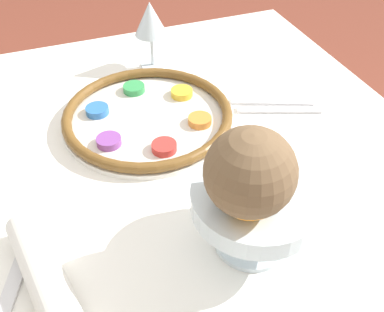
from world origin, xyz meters
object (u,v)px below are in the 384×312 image
fruit_stand (255,205)px  orange_fruit (250,183)px  napkin_roll (44,274)px  seder_plate (148,116)px  wine_glass (150,20)px  coconut (250,172)px

fruit_stand → orange_fruit: orange_fruit is taller
napkin_roll → seder_plate: bearing=142.5°
orange_fruit → fruit_stand: bearing=130.7°
wine_glass → napkin_roll: size_ratio=0.75×
wine_glass → fruit_stand: (0.54, -0.02, -0.03)m
napkin_roll → fruit_stand: bearing=83.5°
seder_plate → orange_fruit: bearing=5.0°
orange_fruit → coconut: (-0.01, 0.00, 0.01)m
seder_plate → coconut: bearing=5.4°
seder_plate → fruit_stand: bearing=9.6°
napkin_roll → wine_glass: bearing=149.0°
fruit_stand → coconut: bearing=-55.7°
fruit_stand → coconut: 0.09m
orange_fruit → napkin_roll: orange_fruit is taller
coconut → napkin_roll: size_ratio=0.57×
wine_glass → orange_fruit: orange_fruit is taller
seder_plate → napkin_roll: (0.30, -0.23, 0.01)m
wine_glass → fruit_stand: size_ratio=0.86×
seder_plate → fruit_stand: (0.33, 0.06, 0.07)m
fruit_stand → napkin_roll: size_ratio=0.88×
fruit_stand → napkin_roll: 0.29m
wine_glass → fruit_stand: wine_glass is taller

